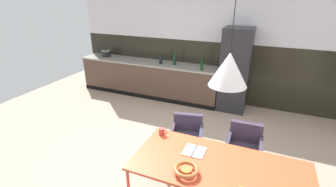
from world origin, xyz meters
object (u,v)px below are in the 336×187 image
(armchair_head_of_table, at_px, (187,132))
(pendant_lamp_over_table_near, at_px, (229,69))
(dining_table, at_px, (219,168))
(armchair_facing_counter, at_px, (244,143))
(refrigerator_column, at_px, (235,70))
(fruit_bowl, at_px, (186,170))
(open_book, at_px, (194,151))
(mug_dark_espresso, at_px, (162,132))
(bottle_vinegar_dark, at_px, (161,60))
(bottle_wine_green, at_px, (202,65))
(cooking_pot, at_px, (106,54))
(bottle_oil_tall, at_px, (175,60))

(armchair_head_of_table, bearing_deg, pendant_lamp_over_table_near, 113.31)
(dining_table, height_order, pendant_lamp_over_table_near, pendant_lamp_over_table_near)
(dining_table, height_order, armchair_facing_counter, armchair_facing_counter)
(armchair_head_of_table, height_order, pendant_lamp_over_table_near, pendant_lamp_over_table_near)
(refrigerator_column, bearing_deg, fruit_bowl, -89.87)
(open_book, height_order, mug_dark_espresso, mug_dark_espresso)
(armchair_facing_counter, distance_m, bottle_vinegar_dark, 3.10)
(mug_dark_espresso, bearing_deg, armchair_facing_counter, 29.71)
(pendant_lamp_over_table_near, bearing_deg, bottle_wine_green, 109.37)
(fruit_bowl, bearing_deg, open_book, 94.83)
(mug_dark_espresso, relative_size, bottle_wine_green, 0.43)
(fruit_bowl, bearing_deg, armchair_head_of_table, 107.96)
(refrigerator_column, distance_m, dining_table, 3.06)
(cooking_pot, bearing_deg, armchair_facing_counter, -28.64)
(armchair_head_of_table, distance_m, mug_dark_espresso, 0.67)
(mug_dark_espresso, height_order, bottle_wine_green, bottle_wine_green)
(refrigerator_column, xyz_separation_m, armchair_facing_counter, (0.50, -2.12, -0.41))
(dining_table, relative_size, bottle_wine_green, 6.87)
(dining_table, height_order, bottle_oil_tall, bottle_oil_tall)
(refrigerator_column, height_order, armchair_head_of_table, refrigerator_column)
(bottle_wine_green, bearing_deg, bottle_oil_tall, 167.97)
(cooking_pot, height_order, bottle_oil_tall, bottle_oil_tall)
(bottle_wine_green, bearing_deg, fruit_bowl, -77.07)
(open_book, bearing_deg, refrigerator_column, 89.48)
(fruit_bowl, height_order, open_book, fruit_bowl)
(refrigerator_column, bearing_deg, pendant_lamp_over_table_near, -84.28)
(cooking_pot, bearing_deg, pendant_lamp_over_table_near, -39.56)
(mug_dark_espresso, bearing_deg, cooking_pot, 136.63)
(refrigerator_column, distance_m, bottle_vinegar_dark, 1.77)
(armchair_head_of_table, bearing_deg, fruit_bowl, 95.32)
(fruit_bowl, bearing_deg, bottle_wine_green, 102.93)
(fruit_bowl, distance_m, bottle_vinegar_dark, 3.70)
(pendant_lamp_over_table_near, bearing_deg, refrigerator_column, 95.72)
(open_book, bearing_deg, mug_dark_espresso, 159.87)
(dining_table, relative_size, armchair_facing_counter, 2.56)
(refrigerator_column, relative_size, armchair_facing_counter, 2.41)
(dining_table, bearing_deg, armchair_facing_counter, 78.34)
(bottle_wine_green, bearing_deg, open_book, -75.92)
(armchair_facing_counter, height_order, cooking_pot, cooking_pot)
(bottle_vinegar_dark, bearing_deg, mug_dark_espresso, -65.17)
(armchair_facing_counter, distance_m, bottle_wine_green, 2.34)
(refrigerator_column, bearing_deg, bottle_vinegar_dark, -178.11)
(refrigerator_column, distance_m, fruit_bowl, 3.30)
(armchair_facing_counter, height_order, open_book, armchair_facing_counter)
(armchair_facing_counter, height_order, fruit_bowl, fruit_bowl)
(bottle_wine_green, distance_m, bottle_vinegar_dark, 1.06)
(armchair_facing_counter, distance_m, armchair_head_of_table, 0.87)
(armchair_head_of_table, xyz_separation_m, bottle_wine_green, (-0.34, 1.95, 0.52))
(open_book, relative_size, bottle_oil_tall, 0.82)
(armchair_head_of_table, relative_size, bottle_wine_green, 2.56)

